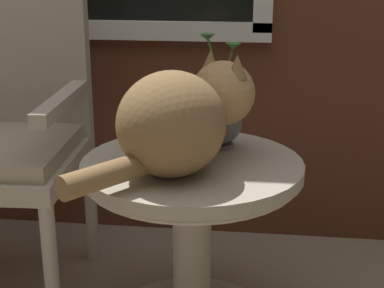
# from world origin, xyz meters

# --- Properties ---
(wicker_side_table) EXTENTS (0.62, 0.62, 0.55)m
(wicker_side_table) POSITION_xyz_m (0.05, 0.11, 0.37)
(wicker_side_table) COLOR #B2A893
(wicker_side_table) RESTS_ON ground_plane
(cat) EXTENTS (0.44, 0.52, 0.29)m
(cat) POSITION_xyz_m (0.03, 0.03, 0.69)
(cat) COLOR olive
(cat) RESTS_ON wicker_side_table
(pewter_vase_with_ivy) EXTENTS (0.13, 0.13, 0.33)m
(pewter_vase_with_ivy) POSITION_xyz_m (0.12, 0.24, 0.64)
(pewter_vase_with_ivy) COLOR slate
(pewter_vase_with_ivy) RESTS_ON wicker_side_table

